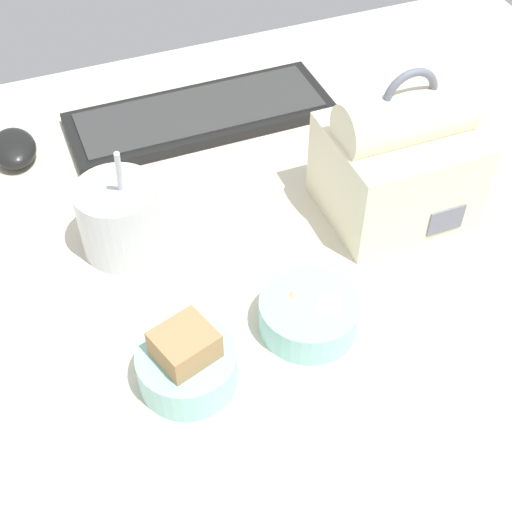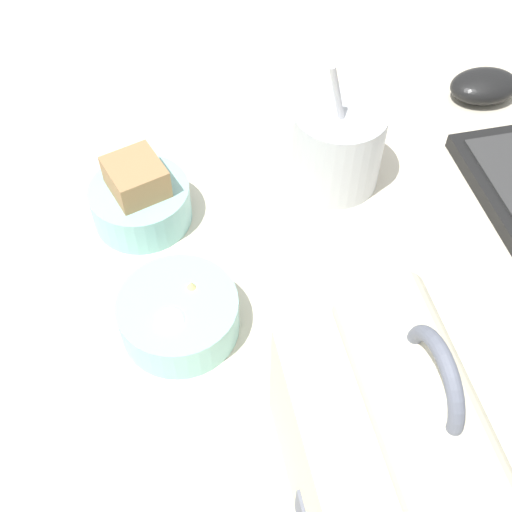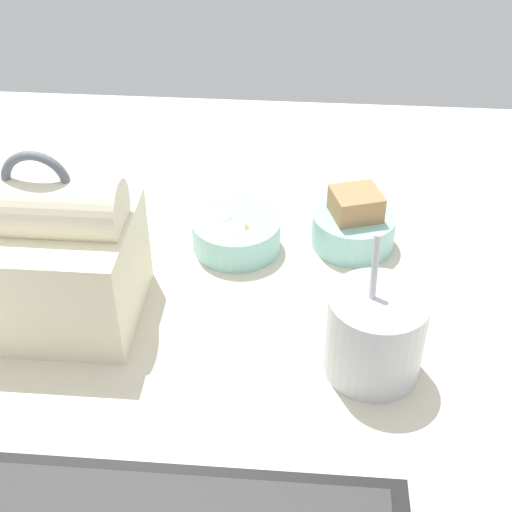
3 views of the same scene
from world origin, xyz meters
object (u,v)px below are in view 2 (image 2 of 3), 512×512
(bento_bowl_sandwich, at_px, (140,199))
(computer_mouse, at_px, (484,86))
(lunch_bag, at_px, (403,445))
(soup_cup, at_px, (337,145))
(bento_bowl_snacks, at_px, (179,314))

(bento_bowl_sandwich, relative_size, computer_mouse, 1.19)
(lunch_bag, xyz_separation_m, soup_cup, (-0.36, 0.06, -0.03))
(bento_bowl_sandwich, bearing_deg, computer_mouse, 104.24)
(bento_bowl_sandwich, xyz_separation_m, computer_mouse, (-0.12, 0.46, -0.01))
(soup_cup, xyz_separation_m, computer_mouse, (-0.10, 0.24, -0.03))
(computer_mouse, bearing_deg, lunch_bag, -32.95)
(soup_cup, distance_m, bento_bowl_sandwich, 0.23)
(lunch_bag, xyz_separation_m, bento_bowl_sandwich, (-0.34, -0.17, -0.05))
(bento_bowl_snacks, bearing_deg, soup_cup, 128.95)
(bento_bowl_sandwich, bearing_deg, lunch_bag, 25.68)
(lunch_bag, height_order, bento_bowl_sandwich, lunch_bag)
(lunch_bag, height_order, soup_cup, lunch_bag)
(bento_bowl_sandwich, xyz_separation_m, bento_bowl_snacks, (0.15, 0.02, -0.01))
(soup_cup, bearing_deg, computer_mouse, 113.64)
(bento_bowl_snacks, bearing_deg, bento_bowl_sandwich, -172.55)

